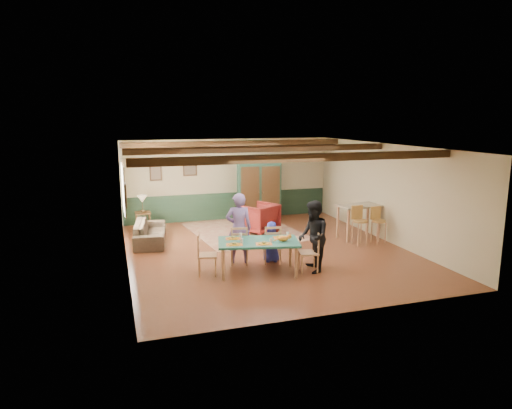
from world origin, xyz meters
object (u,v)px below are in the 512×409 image
object	(u,v)px
dining_chair_far_left	(239,245)
bar_stool_right	(379,225)
person_man	(239,228)
dining_chair_far_right	(272,244)
armoire	(259,190)
armchair	(259,218)
dining_chair_end_right	(308,252)
bar_stool_left	(360,226)
dining_table	(258,257)
dining_chair_end_left	(207,254)
person_woman	(313,237)
cat	(283,238)
table_lamp	(142,204)
sofa	(150,232)
person_child	(272,242)
counter_table	(358,222)
end_table	(143,221)

from	to	relation	value
dining_chair_far_left	bar_stool_right	size ratio (longest dim) A/B	0.92
person_man	bar_stool_right	size ratio (longest dim) A/B	1.68
person_man	dining_chair_far_right	bearing A→B (deg)	174.29
armoire	dining_chair_far_right	bearing A→B (deg)	-96.55
armchair	bar_stool_right	distance (m)	3.48
dining_chair_end_right	bar_stool_right	distance (m)	3.19
bar_stool_left	person_man	bearing A→B (deg)	-176.11
dining_table	dining_chair_far_left	distance (m)	0.81
dining_chair_end_left	person_woman	world-z (taller)	person_woman
cat	table_lamp	distance (m)	5.63
sofa	bar_stool_right	distance (m)	6.27
dining_table	person_child	bearing A→B (deg)	50.85
dining_table	dining_chair_end_right	distance (m)	1.13
dining_chair_far_left	armchair	bearing A→B (deg)	-104.34
dining_chair_end_left	person_man	xyz separation A→B (m)	(0.89, 0.60, 0.38)
person_child	bar_stool_left	xyz separation A→B (m)	(2.76, 0.65, 0.04)
armchair	counter_table	xyz separation A→B (m)	(2.49, -1.49, 0.05)
sofa	dining_chair_far_right	bearing A→B (deg)	-128.13
dining_table	bar_stool_left	size ratio (longest dim) A/B	1.65
cat	table_lamp	world-z (taller)	table_lamp
person_man	end_table	xyz separation A→B (m)	(-1.95, 3.90, -0.56)
dining_chair_far_right	bar_stool_left	size ratio (longest dim) A/B	0.87
armoire	armchair	size ratio (longest dim) A/B	2.21
bar_stool_left	dining_chair_far_right	bearing A→B (deg)	-169.20
dining_chair_end_right	end_table	distance (m)	5.96
dining_table	armoire	xyz separation A→B (m)	(1.56, 4.76, 0.71)
dining_chair_end_right	dining_chair_far_left	bearing A→B (deg)	-114.92
person_woman	armchair	world-z (taller)	person_woman
person_child	counter_table	xyz separation A→B (m)	(3.06, 1.26, -0.00)
armoire	armchair	xyz separation A→B (m)	(-0.43, -1.33, -0.63)
armchair	cat	bearing A→B (deg)	50.67
cat	table_lamp	size ratio (longest dim) A/B	0.68
person_man	person_child	size ratio (longest dim) A/B	1.72
person_child	armoire	size ratio (longest dim) A/B	0.46
dining_chair_far_left	dining_chair_end_left	size ratio (longest dim) A/B	1.00
dining_chair_far_right	table_lamp	bearing A→B (deg)	-44.39
person_man	armoire	distance (m)	4.30
dining_chair_end_right	sofa	xyz separation A→B (m)	(-3.17, 3.52, -0.17)
person_child	bar_stool_right	distance (m)	3.39
sofa	end_table	world-z (taller)	sofa
table_lamp	bar_stool_right	size ratio (longest dim) A/B	0.52
dining_chair_far_left	table_lamp	world-z (taller)	table_lamp
dining_chair_far_right	person_child	world-z (taller)	person_child
person_woman	armoire	xyz separation A→B (m)	(0.36, 5.03, 0.27)
person_child	bar_stool_left	size ratio (longest dim) A/B	0.92
sofa	armchair	bearing A→B (deg)	-79.65
dining_chair_far_right	person_man	bearing A→B (deg)	-5.71
end_table	dining_chair_end_right	bearing A→B (deg)	-56.87
dining_table	table_lamp	xyz separation A→B (m)	(-2.16, 4.74, 0.46)
bar_stool_left	person_child	bearing A→B (deg)	-170.60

